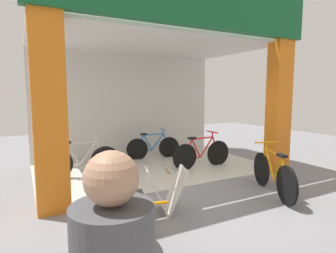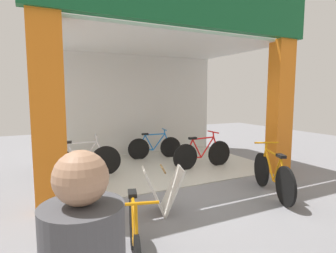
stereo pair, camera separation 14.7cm
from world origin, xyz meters
TOP-DOWN VIEW (x-y plane):
  - ground_plane at (0.00, 0.00)m, footprint 19.14×19.14m
  - shop_facade at (0.00, 1.69)m, footprint 5.77×3.77m
  - bicycle_inside_0 at (-1.77, 1.69)m, footprint 1.72×0.47m
  - bicycle_inside_1 at (1.10, 1.10)m, footprint 1.69×0.46m
  - bicycle_inside_2 at (0.43, 2.60)m, footprint 1.55×0.43m
  - bicycle_parked_0 at (-1.86, -2.08)m, footprint 0.54×1.55m
  - bicycle_parked_1 at (1.20, -1.09)m, footprint 0.73×1.61m
  - sandwich_board_sign at (-0.95, -0.87)m, footprint 0.75×0.65m

SIDE VIEW (x-z plane):
  - ground_plane at x=0.00m, z-range 0.00..0.00m
  - bicycle_inside_2 at x=0.43m, z-range -0.09..0.78m
  - bicycle_parked_0 at x=-1.86m, z-range -0.09..0.79m
  - sandwich_board_sign at x=-0.95m, z-range 0.00..0.73m
  - bicycle_inside_1 at x=1.10m, z-range -0.09..0.83m
  - bicycle_parked_1 at x=1.20m, z-range -0.10..0.86m
  - bicycle_inside_0 at x=-1.77m, z-range -0.10..0.86m
  - shop_facade at x=0.00m, z-range 0.11..4.13m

